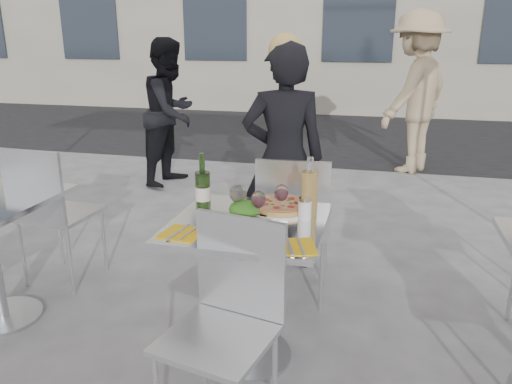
% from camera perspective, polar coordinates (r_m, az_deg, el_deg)
% --- Properties ---
extents(ground, '(80.00, 80.00, 0.00)m').
position_cam_1_polar(ground, '(2.73, -0.81, -18.26)').
color(ground, '#5E5E60').
extents(street_asphalt, '(24.00, 5.00, 0.00)m').
position_cam_1_polar(street_asphalt, '(8.80, 10.21, 6.68)').
color(street_asphalt, black).
rests_on(street_asphalt, ground).
extents(main_table, '(0.72, 0.72, 0.75)m').
position_cam_1_polar(main_table, '(2.45, -0.86, -7.97)').
color(main_table, '#B7BABF').
rests_on(main_table, ground).
extents(chair_far, '(0.45, 0.46, 0.93)m').
position_cam_1_polar(chair_far, '(2.99, 4.35, -3.00)').
color(chair_far, silver).
rests_on(chair_far, ground).
extents(chair_near, '(0.49, 0.50, 0.90)m').
position_cam_1_polar(chair_near, '(2.08, -3.19, -13.23)').
color(chair_near, silver).
rests_on(chair_near, ground).
extents(side_chair_lfar, '(0.45, 0.47, 0.94)m').
position_cam_1_polar(side_chair_lfar, '(3.44, -22.60, -1.44)').
color(side_chair_lfar, silver).
rests_on(side_chair_lfar, ground).
extents(woman_diner, '(0.65, 0.52, 1.57)m').
position_cam_1_polar(woman_diner, '(3.44, 3.17, 3.76)').
color(woman_diner, black).
rests_on(woman_diner, ground).
extents(pedestrian_a, '(0.71, 0.85, 1.59)m').
position_cam_1_polar(pedestrian_a, '(5.60, -9.69, 8.93)').
color(pedestrian_a, black).
rests_on(pedestrian_a, ground).
extents(pedestrian_b, '(1.22, 1.41, 1.90)m').
position_cam_1_polar(pedestrian_b, '(6.32, 17.72, 10.72)').
color(pedestrian_b, tan).
rests_on(pedestrian_b, ground).
extents(pizza_near, '(0.33, 0.33, 0.02)m').
position_cam_1_polar(pizza_near, '(2.25, -2.68, -4.29)').
color(pizza_near, tan).
rests_on(pizza_near, main_table).
extents(pizza_far, '(0.35, 0.35, 0.03)m').
position_cam_1_polar(pizza_far, '(2.54, 2.83, -1.58)').
color(pizza_far, white).
rests_on(pizza_far, main_table).
extents(salad_plate, '(0.22, 0.22, 0.09)m').
position_cam_1_polar(salad_plate, '(2.40, -1.33, -2.16)').
color(salad_plate, white).
rests_on(salad_plate, main_table).
extents(wine_bottle, '(0.07, 0.08, 0.29)m').
position_cam_1_polar(wine_bottle, '(2.49, -6.10, 0.36)').
color(wine_bottle, '#345A21').
rests_on(wine_bottle, main_table).
extents(carafe, '(0.08, 0.08, 0.29)m').
position_cam_1_polar(carafe, '(2.43, 6.12, 0.00)').
color(carafe, '#DFB65F').
rests_on(carafe, main_table).
extents(sugar_shaker, '(0.06, 0.06, 0.11)m').
position_cam_1_polar(sugar_shaker, '(2.39, 5.59, -1.88)').
color(sugar_shaker, white).
rests_on(sugar_shaker, main_table).
extents(wineglass_white_a, '(0.07, 0.07, 0.16)m').
position_cam_1_polar(wineglass_white_a, '(2.40, -2.25, -0.33)').
color(wineglass_white_a, white).
rests_on(wineglass_white_a, main_table).
extents(wineglass_white_b, '(0.07, 0.07, 0.16)m').
position_cam_1_polar(wineglass_white_b, '(2.41, -1.87, -0.27)').
color(wineglass_white_b, white).
rests_on(wineglass_white_b, main_table).
extents(wineglass_red_a, '(0.07, 0.07, 0.16)m').
position_cam_1_polar(wineglass_red_a, '(2.32, 0.27, -0.99)').
color(wineglass_red_a, white).
rests_on(wineglass_red_a, main_table).
extents(wineglass_red_b, '(0.07, 0.07, 0.16)m').
position_cam_1_polar(wineglass_red_b, '(2.42, 2.92, -0.22)').
color(wineglass_red_b, white).
rests_on(wineglass_red_b, main_table).
extents(napkin_left, '(0.20, 0.20, 0.01)m').
position_cam_1_polar(napkin_left, '(2.25, -8.40, -4.65)').
color(napkin_left, yellow).
rests_on(napkin_left, main_table).
extents(napkin_right, '(0.23, 0.23, 0.01)m').
position_cam_1_polar(napkin_right, '(2.09, 4.31, -6.22)').
color(napkin_right, yellow).
rests_on(napkin_right, main_table).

